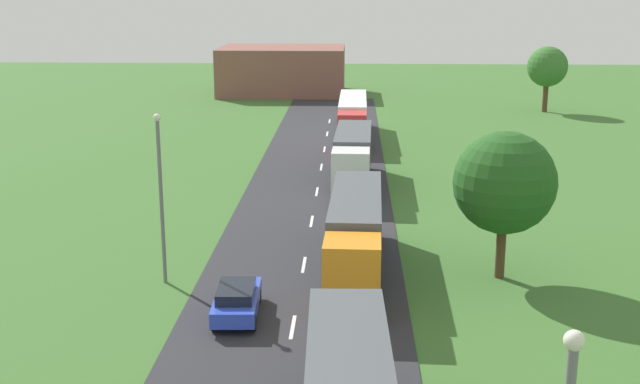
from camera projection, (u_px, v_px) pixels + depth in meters
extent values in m
cube|color=#2B2B30|center=(291.00, 335.00, 32.87)|extent=(10.00, 140.00, 0.06)
cube|color=white|center=(293.00, 327.00, 33.56)|extent=(0.16, 2.40, 0.01)
cube|color=white|center=(304.00, 265.00, 41.00)|extent=(0.16, 2.40, 0.01)
cube|color=white|center=(312.00, 221.00, 48.49)|extent=(0.16, 2.40, 0.01)
cube|color=white|center=(317.00, 192.00, 55.39)|extent=(0.16, 2.40, 0.01)
cube|color=white|center=(321.00, 167.00, 62.81)|extent=(0.16, 2.40, 0.01)
cube|color=white|center=(324.00, 149.00, 69.53)|extent=(0.16, 2.40, 0.01)
cube|color=white|center=(327.00, 134.00, 76.65)|extent=(0.16, 2.40, 0.01)
cube|color=white|center=(329.00, 121.00, 83.77)|extent=(0.16, 2.40, 0.01)
cylinder|color=black|center=(376.00, 381.00, 28.00)|extent=(0.38, 1.01, 1.00)
cylinder|color=black|center=(316.00, 380.00, 28.03)|extent=(0.38, 1.01, 1.00)
cube|color=orange|center=(352.00, 273.00, 34.25)|extent=(2.51, 2.49, 2.93)
cube|color=black|center=(351.00, 270.00, 33.01)|extent=(2.10, 0.16, 1.29)
cube|color=#4C5156|center=(356.00, 222.00, 40.62)|extent=(2.78, 10.29, 2.90)
cube|color=black|center=(356.00, 252.00, 41.04)|extent=(1.17, 9.73, 0.24)
cylinder|color=black|center=(376.00, 311.00, 33.97)|extent=(0.38, 1.01, 1.00)
cylinder|color=black|center=(327.00, 310.00, 34.11)|extent=(0.38, 1.01, 1.00)
cylinder|color=black|center=(376.00, 236.00, 43.96)|extent=(0.38, 1.01, 1.00)
cylinder|color=black|center=(338.00, 236.00, 44.10)|extent=(0.38, 1.01, 1.00)
cylinder|color=black|center=(376.00, 230.00, 45.14)|extent=(0.38, 1.01, 1.00)
cylinder|color=black|center=(339.00, 229.00, 45.28)|extent=(0.38, 1.01, 1.00)
cube|color=white|center=(351.00, 173.00, 52.13)|extent=(2.51, 2.49, 3.02)
cube|color=black|center=(350.00, 169.00, 50.88)|extent=(2.10, 0.16, 1.33)
cube|color=#4C5156|center=(353.00, 150.00, 57.94)|extent=(2.75, 9.12, 2.93)
cube|color=black|center=(353.00, 173.00, 58.36)|extent=(1.14, 8.63, 0.24)
cylinder|color=black|center=(366.00, 198.00, 51.85)|extent=(0.38, 1.01, 1.00)
cylinder|color=black|center=(334.00, 197.00, 51.99)|extent=(0.38, 1.01, 1.00)
cylinder|color=black|center=(368.00, 166.00, 60.94)|extent=(0.38, 1.01, 1.00)
cylinder|color=black|center=(340.00, 166.00, 61.08)|extent=(0.38, 1.01, 1.00)
cylinder|color=black|center=(368.00, 163.00, 61.99)|extent=(0.38, 1.01, 1.00)
cylinder|color=black|center=(341.00, 162.00, 62.13)|extent=(0.38, 1.01, 1.00)
cube|color=red|center=(352.00, 130.00, 68.07)|extent=(2.46, 2.71, 2.86)
cube|color=black|center=(352.00, 126.00, 66.69)|extent=(2.10, 0.12, 1.26)
cube|color=white|center=(353.00, 112.00, 75.43)|extent=(2.59, 12.00, 2.78)
cube|color=black|center=(353.00, 129.00, 75.83)|extent=(0.99, 11.39, 0.24)
cylinder|color=black|center=(364.00, 148.00, 67.73)|extent=(0.36, 1.00, 1.00)
cylinder|color=black|center=(339.00, 147.00, 67.82)|extent=(0.36, 1.00, 1.00)
cylinder|color=black|center=(364.00, 124.00, 79.28)|extent=(0.36, 1.00, 1.00)
cylinder|color=black|center=(342.00, 124.00, 79.38)|extent=(0.36, 1.00, 1.00)
cylinder|color=black|center=(364.00, 121.00, 80.67)|extent=(0.36, 1.00, 1.00)
cylinder|color=black|center=(343.00, 121.00, 80.77)|extent=(0.36, 1.00, 1.00)
cube|color=blue|center=(237.00, 302.00, 34.53)|extent=(2.02, 4.39, 0.67)
cube|color=black|center=(236.00, 291.00, 34.18)|extent=(1.64, 2.48, 0.47)
cylinder|color=black|center=(222.00, 296.00, 36.03)|extent=(0.25, 0.65, 0.64)
cylinder|color=black|center=(258.00, 296.00, 36.03)|extent=(0.25, 0.65, 0.64)
cylinder|color=black|center=(214.00, 323.00, 33.19)|extent=(0.25, 0.65, 0.64)
cylinder|color=black|center=(253.00, 323.00, 33.20)|extent=(0.25, 0.65, 0.64)
sphere|color=silver|center=(574.00, 341.00, 13.14)|extent=(0.36, 0.36, 0.36)
cylinder|color=slate|center=(161.00, 203.00, 37.80)|extent=(0.18, 0.18, 7.93)
sphere|color=silver|center=(157.00, 118.00, 36.77)|extent=(0.36, 0.36, 0.36)
cylinder|color=#513823|center=(545.00, 97.00, 89.88)|extent=(0.58, 0.58, 3.39)
sphere|color=#38702D|center=(547.00, 67.00, 89.03)|extent=(4.46, 4.46, 4.46)
cylinder|color=#513823|center=(501.00, 249.00, 39.08)|extent=(0.47, 0.47, 2.94)
sphere|color=#23561E|center=(505.00, 183.00, 38.25)|extent=(4.95, 4.95, 4.95)
cube|color=brown|center=(283.00, 70.00, 104.80)|extent=(16.06, 12.35, 6.03)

